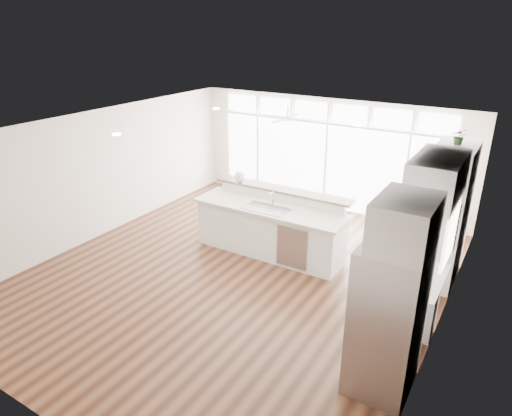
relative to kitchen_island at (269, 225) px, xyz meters
The scene contains 24 objects.
floor 1.20m from the kitchen_island, 94.78° to the right, with size 7.00×8.00×0.02m, color #3A1E11.
ceiling 2.32m from the kitchen_island, 94.78° to the right, with size 7.00×8.00×0.02m, color white.
wall_back 3.07m from the kitchen_island, 91.63° to the left, with size 7.00×0.04×2.70m, color beige.
wall_front 5.07m from the kitchen_island, 90.97° to the right, with size 7.00×0.04×2.70m, color beige.
wall_left 3.80m from the kitchen_island, 164.17° to the right, with size 0.04×8.00×2.70m, color beige.
wall_right 3.64m from the kitchen_island, 16.58° to the right, with size 0.04×8.00×2.70m, color beige.
glass_wall 2.96m from the kitchen_island, 91.67° to the left, with size 5.80×0.06×2.08m, color silver.
transom_row 3.41m from the kitchen_island, 91.67° to the left, with size 5.90×0.06×0.40m, color silver.
desk_window 3.57m from the kitchen_island, 11.99° to the right, with size 0.04×0.85×0.85m, color white.
ceiling_fan 2.64m from the kitchen_island, 108.16° to the left, with size 1.16×1.16×0.32m, color silver.
recessed_lights 2.22m from the kitchen_island, 95.95° to the right, with size 3.40×3.00×0.02m, color white.
oven_cabinet 3.25m from the kitchen_island, 14.25° to the left, with size 0.64×1.20×2.50m, color white.
desk_nook 3.14m from the kitchen_island, 13.24° to the right, with size 0.72×1.30×0.76m, color white.
upper_cabinets 3.61m from the kitchen_island, 13.08° to the right, with size 0.64×1.30×0.64m, color white.
refrigerator 3.86m from the kitchen_island, 38.04° to the right, with size 0.76×0.90×2.00m, color #A2A2A6.
fridge_cabinet 4.24m from the kitchen_island, 37.49° to the right, with size 0.64×0.90×0.60m, color white.
framed_photos 3.47m from the kitchen_island, ahead, with size 0.06×0.22×0.80m, color black.
kitchen_island is the anchor object (origin of this frame).
rug 3.16m from the kitchen_island, 22.50° to the right, with size 0.96×0.70×0.01m, color #341A10.
office_chair 3.11m from the kitchen_island, 28.42° to the right, with size 0.53×0.49×1.03m, color black.
fishbowl 1.27m from the kitchen_island, 157.55° to the left, with size 0.23×0.23×0.23m, color silver.
monitor 3.07m from the kitchen_island, 13.59° to the right, with size 0.08×0.46×0.39m, color black.
keyboard 2.89m from the kitchen_island, 14.38° to the right, with size 0.12×0.33×0.02m, color white.
potted_plant 3.75m from the kitchen_island, 14.25° to the left, with size 0.24×0.27×0.21m, color #294F21.
Camera 1 is at (4.17, -6.13, 4.38)m, focal length 32.00 mm.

